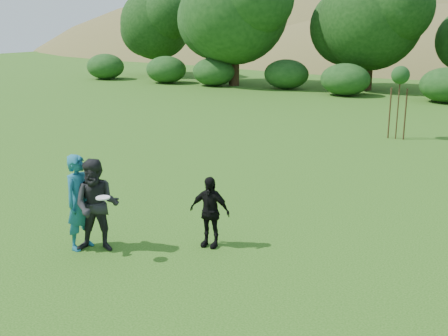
# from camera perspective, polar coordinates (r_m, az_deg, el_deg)

# --- Properties ---
(ground) EXTENTS (120.00, 120.00, 0.00)m
(ground) POSITION_cam_1_polar(r_m,az_deg,el_deg) (11.50, -7.57, -8.65)
(ground) COLOR #19470C
(ground) RESTS_ON ground
(player_teal) EXTENTS (0.49, 0.73, 1.97)m
(player_teal) POSITION_cam_1_polar(r_m,az_deg,el_deg) (11.73, -14.41, -3.36)
(player_teal) COLOR #1A5D76
(player_teal) RESTS_ON ground
(player_grey) EXTENTS (1.16, 1.08, 1.91)m
(player_grey) POSITION_cam_1_polar(r_m,az_deg,el_deg) (11.52, -12.79, -3.75)
(player_grey) COLOR black
(player_grey) RESTS_ON ground
(player_black) EXTENTS (0.91, 0.47, 1.49)m
(player_black) POSITION_cam_1_polar(r_m,az_deg,el_deg) (11.53, -1.48, -4.46)
(player_black) COLOR black
(player_black) RESTS_ON ground
(frisbee) EXTENTS (0.27, 0.27, 0.03)m
(frisbee) POSITION_cam_1_polar(r_m,az_deg,el_deg) (10.90, -12.20, -2.97)
(frisbee) COLOR white
(frisbee) RESTS_ON ground
(sapling) EXTENTS (0.70, 0.70, 2.85)m
(sapling) POSITION_cam_1_polar(r_m,az_deg,el_deg) (22.84, 17.48, 8.80)
(sapling) COLOR #392716
(sapling) RESTS_ON ground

